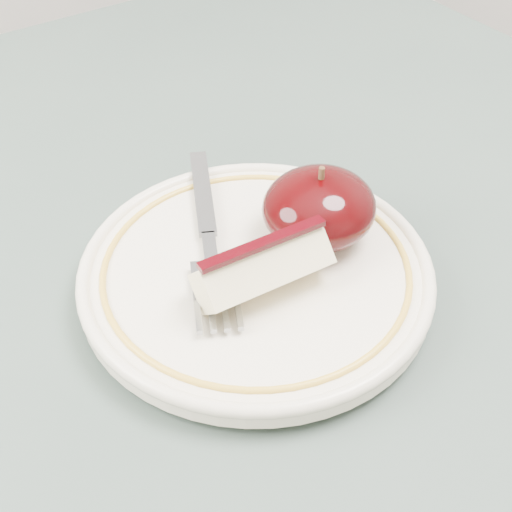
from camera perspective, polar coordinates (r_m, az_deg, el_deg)
table at (r=0.52m, az=-2.87°, el=-10.37°), size 0.90×0.90×0.75m
plate at (r=0.45m, az=0.00°, el=-1.32°), size 0.22×0.22×0.02m
apple_half at (r=0.46m, az=5.06°, el=3.87°), size 0.07×0.07×0.05m
apple_wedge at (r=0.42m, az=0.55°, el=-0.93°), size 0.08×0.04×0.04m
fork at (r=0.46m, az=-3.84°, el=1.63°), size 0.10×0.17×0.00m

